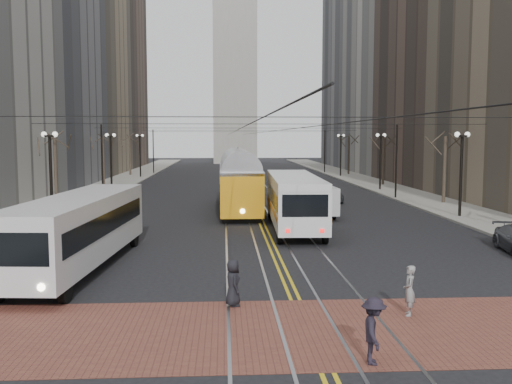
{
  "coord_description": "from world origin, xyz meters",
  "views": [
    {
      "loc": [
        -2.42,
        -19.81,
        5.55
      ],
      "look_at": [
        -0.93,
        6.38,
        3.0
      ],
      "focal_mm": 40.0,
      "sensor_mm": 36.0,
      "label": 1
    }
  ],
  "objects": [
    {
      "name": "transit_bus",
      "position": [
        -8.48,
        4.17,
        1.54
      ],
      "size": [
        3.5,
        12.45,
        3.07
      ],
      "primitive_type": "cube",
      "rotation": [
        0.0,
        0.0,
        -0.08
      ],
      "color": "silver",
      "rests_on": "ground"
    },
    {
      "name": "pedestrian_d",
      "position": [
        1.21,
        -6.5,
        0.84
      ],
      "size": [
        0.76,
        1.14,
        1.65
      ],
      "primitive_type": "imported",
      "rotation": [
        0.0,
        0.0,
        1.43
      ],
      "color": "black",
      "rests_on": "crosswalk_band"
    },
    {
      "name": "trolley_wires",
      "position": [
        0.0,
        34.83,
        3.77
      ],
      "size": [
        25.96,
        120.0,
        6.6
      ],
      "color": "black",
      "rests_on": "ground"
    },
    {
      "name": "centre_lines",
      "position": [
        0.0,
        45.0,
        0.01
      ],
      "size": [
        0.42,
        130.0,
        0.01
      ],
      "primitive_type": "cube",
      "color": "gold",
      "rests_on": "ground"
    },
    {
      "name": "sedan_grey",
      "position": [
        6.44,
        28.4,
        0.8
      ],
      "size": [
        2.31,
        4.85,
        1.6
      ],
      "primitive_type": "imported",
      "rotation": [
        0.0,
        0.0,
        0.09
      ],
      "color": "#45494E",
      "rests_on": "ground"
    },
    {
      "name": "building_right_far",
      "position": [
        25.5,
        86.0,
        20.0
      ],
      "size": [
        16.0,
        20.0,
        40.0
      ],
      "primitive_type": "cube",
      "color": "slate",
      "rests_on": "ground"
    },
    {
      "name": "sidewalk_right",
      "position": [
        15.0,
        45.0,
        0.07
      ],
      "size": [
        5.0,
        140.0,
        0.15
      ],
      "primitive_type": "cube",
      "color": "gray",
      "rests_on": "ground"
    },
    {
      "name": "pedestrian_a",
      "position": [
        -2.14,
        -1.5,
        0.78
      ],
      "size": [
        0.64,
        0.84,
        1.54
      ],
      "primitive_type": "imported",
      "rotation": [
        0.0,
        0.0,
        1.79
      ],
      "color": "black",
      "rests_on": "crosswalk_band"
    },
    {
      "name": "building_left_far",
      "position": [
        -25.5,
        86.0,
        20.0
      ],
      "size": [
        16.0,
        20.0,
        40.0
      ],
      "primitive_type": "cube",
      "color": "brown",
      "rests_on": "ground"
    },
    {
      "name": "rear_bus",
      "position": [
        1.8,
        14.17,
        1.61
      ],
      "size": [
        3.07,
        12.39,
        3.21
      ],
      "primitive_type": "cube",
      "rotation": [
        0.0,
        0.0,
        -0.03
      ],
      "color": "white",
      "rests_on": "ground"
    },
    {
      "name": "ground",
      "position": [
        0.0,
        0.0,
        0.0
      ],
      "size": [
        260.0,
        260.0,
        0.0
      ],
      "primitive_type": "plane",
      "color": "black",
      "rests_on": "ground"
    },
    {
      "name": "building_left_mid",
      "position": [
        -25.5,
        46.0,
        17.0
      ],
      "size": [
        16.0,
        20.0,
        34.0
      ],
      "primitive_type": "cube",
      "color": "slate",
      "rests_on": "ground"
    },
    {
      "name": "crosswalk_band",
      "position": [
        0.0,
        -4.0,
        0.01
      ],
      "size": [
        25.0,
        6.0,
        0.01
      ],
      "primitive_type": "cube",
      "color": "brown",
      "rests_on": "ground"
    },
    {
      "name": "lamp_posts",
      "position": [
        -0.0,
        28.75,
        2.8
      ],
      "size": [
        27.6,
        57.2,
        5.6
      ],
      "color": "black",
      "rests_on": "ground"
    },
    {
      "name": "pedestrian_b",
      "position": [
        3.32,
        -2.81,
        0.8
      ],
      "size": [
        0.5,
        0.64,
        1.57
      ],
      "primitive_type": "imported",
      "rotation": [
        0.0,
        0.0,
        4.48
      ],
      "color": "gray",
      "rests_on": "crosswalk_band"
    },
    {
      "name": "building_right_mid",
      "position": [
        25.5,
        46.0,
        17.0
      ],
      "size": [
        16.0,
        20.0,
        34.0
      ],
      "primitive_type": "cube",
      "color": "brown",
      "rests_on": "ground"
    },
    {
      "name": "sedan_silver",
      "position": [
        5.72,
        35.38,
        0.69
      ],
      "size": [
        1.64,
        4.26,
        1.38
      ],
      "primitive_type": "imported",
      "rotation": [
        0.0,
        0.0,
        -0.04
      ],
      "color": "#ABAEB3",
      "rests_on": "ground"
    },
    {
      "name": "sidewalk_left",
      "position": [
        -15.0,
        45.0,
        0.07
      ],
      "size": [
        5.0,
        140.0,
        0.15
      ],
      "primitive_type": "cube",
      "color": "gray",
      "rests_on": "ground"
    },
    {
      "name": "streetcar_rails",
      "position": [
        0.0,
        45.0,
        0.0
      ],
      "size": [
        4.8,
        130.0,
        0.02
      ],
      "primitive_type": "cube",
      "color": "gray",
      "rests_on": "ground"
    },
    {
      "name": "cargo_van",
      "position": [
        4.11,
        19.1,
        1.08
      ],
      "size": [
        2.08,
        4.98,
        2.17
      ],
      "primitive_type": "cube",
      "rotation": [
        0.0,
        0.0,
        0.04
      ],
      "color": "silver",
      "rests_on": "ground"
    },
    {
      "name": "streetcar",
      "position": [
        -1.3,
        23.12,
        1.77
      ],
      "size": [
        2.88,
        15.07,
        3.55
      ],
      "primitive_type": "cube",
      "rotation": [
        0.0,
        0.0,
        0.01
      ],
      "color": "orange",
      "rests_on": "ground"
    },
    {
      "name": "street_trees",
      "position": [
        0.0,
        35.25,
        2.8
      ],
      "size": [
        31.68,
        53.28,
        5.6
      ],
      "color": "#382D23",
      "rests_on": "ground"
    }
  ]
}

